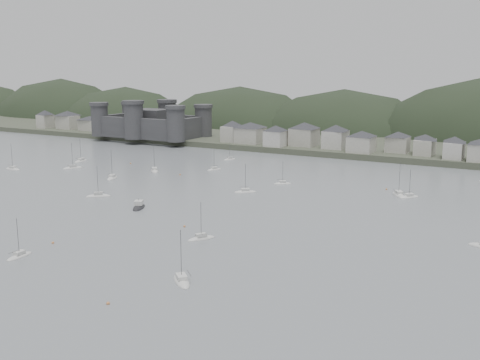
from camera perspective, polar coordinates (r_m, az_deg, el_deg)
The scene contains 9 objects.
ground at distance 134.54m, azimuth -16.02°, elevation -7.98°, with size 900.00×900.00×0.00m, color slate.
far_shore_land at distance 396.30m, azimuth 15.85°, elevation 4.79°, with size 900.00×250.00×3.00m, color #383D2D.
forested_ridge at distance 372.10m, azimuth 15.53°, elevation 2.42°, with size 851.55×103.94×102.57m.
castle at distance 343.18m, azimuth -8.96°, elevation 5.73°, with size 66.00×43.00×20.00m.
waterfront_town at distance 276.88m, azimuth 20.59°, elevation 3.36°, with size 451.48×28.46×12.92m.
sailboat_lead at distance 214.58m, azimuth 4.32°, elevation -0.36°, with size 6.85×5.81×9.42m.
moored_fleet at distance 191.60m, azimuth -6.16°, elevation -1.81°, with size 237.28×169.89×12.68m.
motor_launch_far at distance 180.49m, azimuth -10.18°, elevation -2.71°, with size 6.74×9.50×4.12m.
mooring_buoys at distance 180.23m, azimuth -5.17°, elevation -2.64°, with size 195.70×126.63×0.70m.
Camera 1 is at (91.85, -88.23, 43.36)m, focal length 42.25 mm.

